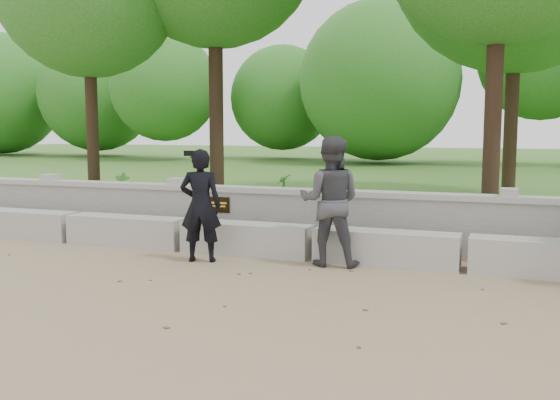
{
  "coord_description": "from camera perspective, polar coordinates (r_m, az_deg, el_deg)",
  "views": [
    {
      "loc": [
        4.47,
        -6.16,
        1.79
      ],
      "look_at": [
        1.69,
        1.41,
        0.86
      ],
      "focal_mm": 40.0,
      "sensor_mm": 36.0,
      "label": 1
    }
  ],
  "objects": [
    {
      "name": "shrub_a",
      "position": [
        13.45,
        -14.22,
        1.12
      ],
      "size": [
        0.38,
        0.32,
        0.63
      ],
      "primitive_type": "imported",
      "rotation": [
        0.0,
        0.0,
        0.32
      ],
      "color": "#3F8A2F",
      "rests_on": "lawn"
    },
    {
      "name": "lawn",
      "position": [
        20.72,
        7.63,
        1.89
      ],
      "size": [
        40.0,
        22.0,
        0.25
      ],
      "primitive_type": "cube",
      "color": "#365B20",
      "rests_on": "ground"
    },
    {
      "name": "ground",
      "position": [
        7.82,
        -15.51,
        -6.92
      ],
      "size": [
        80.0,
        80.0,
        0.0
      ],
      "primitive_type": "plane",
      "color": "#8D7656",
      "rests_on": "ground"
    },
    {
      "name": "visitor_left",
      "position": [
        8.15,
        4.61,
        -0.1
      ],
      "size": [
        0.9,
        0.75,
        1.7
      ],
      "color": "#3C3D41",
      "rests_on": "ground"
    },
    {
      "name": "shrub_d",
      "position": [
        11.93,
        0.33,
        0.77
      ],
      "size": [
        0.42,
        0.45,
        0.67
      ],
      "primitive_type": "imported",
      "rotation": [
        0.0,
        0.0,
        4.97
      ],
      "color": "#3F8A2F",
      "rests_on": "lawn"
    },
    {
      "name": "concrete_bench",
      "position": [
        9.35,
        -8.76,
        -3.15
      ],
      "size": [
        11.9,
        0.45,
        0.45
      ],
      "color": "#B8B6AE",
      "rests_on": "ground"
    },
    {
      "name": "man_main",
      "position": [
        8.43,
        -7.27,
        -0.5
      ],
      "size": [
        0.64,
        0.59,
        1.52
      ],
      "color": "black",
      "rests_on": "ground"
    },
    {
      "name": "parapet_wall",
      "position": [
        9.93,
        -6.83,
        -1.17
      ],
      "size": [
        12.5,
        0.35,
        0.9
      ],
      "color": "#ADABA4",
      "rests_on": "ground"
    },
    {
      "name": "shrub_b",
      "position": [
        11.03,
        4.43,
        0.13
      ],
      "size": [
        0.43,
        0.44,
        0.62
      ],
      "primitive_type": "imported",
      "rotation": [
        0.0,
        0.0,
        2.24
      ],
      "color": "#3F8A2F",
      "rests_on": "lawn"
    }
  ]
}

